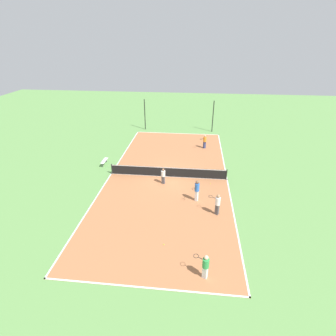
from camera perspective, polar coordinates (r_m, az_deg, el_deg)
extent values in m
plane|color=#60934C|center=(24.30, 0.00, -1.89)|extent=(80.00, 80.00, 0.00)
cube|color=#AD6B42|center=(24.30, 0.00, -1.87)|extent=(10.90, 24.21, 0.02)
cube|color=white|center=(25.37, -12.23, -1.19)|extent=(0.10, 24.21, 0.00)
cube|color=white|center=(24.39, 12.73, -2.45)|extent=(0.10, 24.21, 0.00)
cube|color=white|center=(14.99, -5.36, -24.46)|extent=(10.90, 0.10, 0.00)
cube|color=white|center=(35.30, 2.09, 7.55)|extent=(10.90, 0.10, 0.00)
cube|color=white|center=(24.29, 0.00, -1.85)|extent=(10.90, 0.10, 0.00)
cylinder|color=black|center=(25.11, -12.12, -0.20)|extent=(0.10, 0.10, 0.99)
cylinder|color=black|center=(24.14, 12.62, -1.41)|extent=(0.10, 0.10, 0.99)
cube|color=black|center=(24.07, 0.00, -0.86)|extent=(10.60, 0.03, 0.94)
cube|color=white|center=(23.86, 0.00, 0.08)|extent=(10.60, 0.04, 0.06)
cube|color=silver|center=(27.16, -13.70, 1.56)|extent=(0.36, 1.45, 0.04)
cylinder|color=#4C4C51|center=(26.77, -14.04, 0.60)|extent=(0.08, 0.08, 0.41)
cylinder|color=#4C4C51|center=(27.75, -13.28, 1.65)|extent=(0.08, 0.08, 0.41)
cube|color=#4C4C51|center=(19.53, 10.62, -8.84)|extent=(0.32, 0.30, 0.84)
cylinder|color=white|center=(19.13, 10.80, -7.09)|extent=(0.50, 0.50, 0.59)
sphere|color=#A87A56|center=(18.90, 10.91, -6.03)|extent=(0.25, 0.25, 0.25)
cylinder|color=#262626|center=(19.16, 10.00, -6.41)|extent=(0.25, 0.18, 0.03)
torus|color=black|center=(19.27, 9.27, -6.13)|extent=(0.42, 0.42, 0.02)
cube|color=white|center=(20.77, 6.24, -6.00)|extent=(0.29, 0.31, 0.91)
cylinder|color=blue|center=(20.36, 6.35, -4.18)|extent=(0.48, 0.48, 0.63)
sphere|color=brown|center=(20.14, 6.41, -3.08)|extent=(0.27, 0.27, 0.27)
cylinder|color=#262626|center=(20.03, 5.98, -4.20)|extent=(0.15, 0.27, 0.03)
torus|color=black|center=(19.81, 5.63, -4.56)|extent=(0.40, 0.40, 0.02)
cube|color=white|center=(15.17, 8.06, -21.53)|extent=(0.32, 0.30, 0.79)
cylinder|color=green|center=(14.68, 8.23, -19.80)|extent=(0.49, 0.49, 0.55)
sphere|color=beige|center=(14.40, 8.34, -18.72)|extent=(0.24, 0.24, 0.24)
cylinder|color=#262626|center=(14.68, 7.12, -18.93)|extent=(0.26, 0.17, 0.03)
torus|color=black|center=(14.77, 6.13, -18.50)|extent=(0.42, 0.42, 0.02)
cube|color=#4C4C51|center=(23.00, -1.04, -2.58)|extent=(0.31, 0.27, 0.73)
cylinder|color=silver|center=(22.70, -1.05, -1.21)|extent=(0.46, 0.46, 0.51)
sphere|color=brown|center=(22.53, -1.06, -0.39)|extent=(0.22, 0.22, 0.22)
cube|color=navy|center=(30.63, 7.94, 5.02)|extent=(0.32, 0.31, 0.79)
cylinder|color=orange|center=(30.39, 8.02, 6.20)|extent=(0.50, 0.50, 0.56)
sphere|color=tan|center=(30.25, 8.07, 6.90)|extent=(0.24, 0.24, 0.24)
cylinder|color=#262626|center=(30.15, 7.56, 6.34)|extent=(0.24, 0.19, 0.03)
torus|color=black|center=(29.98, 7.13, 6.25)|extent=(0.43, 0.43, 0.02)
sphere|color=#CCE033|center=(23.39, 9.22, -3.35)|extent=(0.07, 0.07, 0.07)
sphere|color=#CCE033|center=(25.25, 3.81, -0.64)|extent=(0.07, 0.07, 0.07)
sphere|color=#CCE033|center=(33.07, 8.03, 6.00)|extent=(0.07, 0.07, 0.07)
sphere|color=#CCE033|center=(17.01, -0.91, -16.33)|extent=(0.07, 0.07, 0.07)
cylinder|color=black|center=(36.50, -5.06, 11.51)|extent=(0.12, 0.12, 4.17)
cylinder|color=black|center=(35.93, 9.76, 10.99)|extent=(0.12, 0.12, 4.17)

